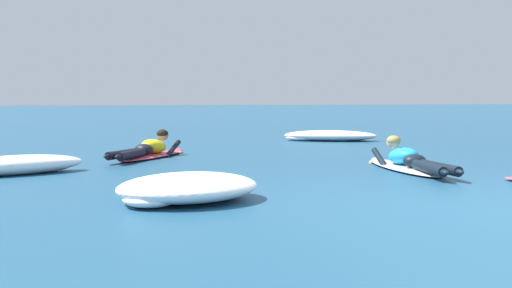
% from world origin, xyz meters
% --- Properties ---
extents(ground_plane, '(120.00, 120.00, 0.00)m').
position_xyz_m(ground_plane, '(0.00, 10.00, 0.00)').
color(ground_plane, navy).
extents(surfer_near, '(0.69, 2.76, 0.54)m').
position_xyz_m(surfer_near, '(0.56, 3.10, 0.13)').
color(surfer_near, silver).
rests_on(surfer_near, ground).
extents(surfer_far, '(1.66, 2.40, 0.54)m').
position_xyz_m(surfer_far, '(-3.13, 5.85, 0.14)').
color(surfer_far, '#E54C66').
rests_on(surfer_far, ground).
extents(whitewater_front, '(2.44, 1.61, 0.26)m').
position_xyz_m(whitewater_front, '(1.47, 9.12, 0.12)').
color(whitewater_front, white).
rests_on(whitewater_front, ground).
extents(whitewater_mid_left, '(1.80, 1.56, 0.30)m').
position_xyz_m(whitewater_mid_left, '(-2.95, 1.15, 0.14)').
color(whitewater_mid_left, white).
rests_on(whitewater_mid_left, ground).
extents(whitewater_mid_right, '(2.00, 1.29, 0.28)m').
position_xyz_m(whitewater_mid_right, '(-5.11, 3.88, 0.13)').
color(whitewater_mid_right, white).
rests_on(whitewater_mid_right, ground).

